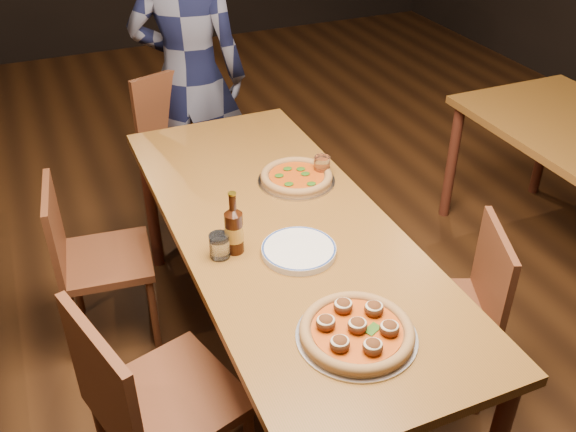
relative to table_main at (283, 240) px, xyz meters
name	(u,v)px	position (x,y,z in m)	size (l,w,h in m)	color
ground	(284,363)	(0.00, 0.00, -0.68)	(9.00, 9.00, 0.00)	black
table_main	(283,240)	(0.00, 0.00, 0.00)	(0.80, 2.00, 0.75)	brown
chair_main_nw	(169,398)	(-0.58, -0.40, -0.22)	(0.43, 0.43, 0.92)	#5B3317
chair_main_sw	(106,259)	(-0.63, 0.51, -0.26)	(0.39, 0.39, 0.83)	#5B3317
chair_main_e	(440,311)	(0.53, -0.35, -0.27)	(0.38, 0.38, 0.82)	#5B3317
chair_end	(197,159)	(-0.04, 1.12, -0.20)	(0.45, 0.45, 0.96)	#5B3317
pizza_meatball	(357,331)	(-0.03, -0.65, 0.10)	(0.37, 0.37, 0.07)	#B7B7BF
pizza_margherita	(296,177)	(0.18, 0.28, 0.09)	(0.33, 0.33, 0.04)	#B7B7BF
plate_stack	(299,251)	(-0.02, -0.19, 0.08)	(0.27, 0.27, 0.03)	white
beer_bottle	(234,231)	(-0.22, -0.09, 0.16)	(0.07, 0.07, 0.24)	black
water_glass	(220,246)	(-0.28, -0.10, 0.12)	(0.07, 0.07, 0.09)	white
amber_glass	(322,166)	(0.30, 0.28, 0.12)	(0.07, 0.07, 0.09)	#9D3F11
diner	(190,78)	(0.02, 1.36, 0.17)	(0.62, 0.40, 1.69)	black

